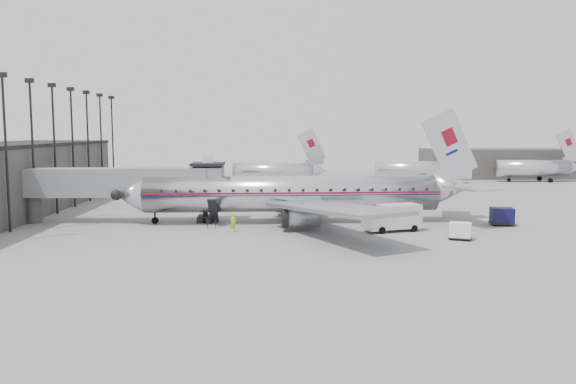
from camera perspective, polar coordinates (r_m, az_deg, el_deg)
name	(u,v)px	position (r m, az deg, el deg)	size (l,w,h in m)	color
ground	(293,227)	(57.20, 0.50, -3.59)	(160.00, 160.00, 0.00)	slate
terminal	(0,180)	(73.84, -27.22, 1.07)	(12.00, 46.00, 8.00)	#3A3735
hangar	(497,163)	(125.67, 20.43, 2.76)	(30.00, 12.00, 6.00)	#3A3735
apron_line	(318,218)	(63.29, 3.02, -2.64)	(0.15, 60.00, 0.01)	gold
jet_bridge	(136,183)	(62.00, -15.21, 0.85)	(21.00, 6.20, 7.10)	slate
floodlight_masts	(64,142)	(73.86, -21.81, 4.71)	(0.90, 42.25, 15.25)	black
distant_aircraft_near	(274,171)	(98.58, -1.43, 2.15)	(16.39, 3.20, 10.26)	silver
distant_aircraft_mid	(415,169)	(105.88, 12.79, 2.28)	(16.39, 3.20, 10.26)	silver
distant_aircraft_far	(534,167)	(117.82, 23.69, 2.29)	(16.39, 3.20, 10.26)	silver
airliner	(299,194)	(59.80, 1.14, -0.17)	(38.86, 35.97, 12.28)	silver
service_van	(393,217)	(55.59, 10.57, -2.54)	(5.95, 3.68, 2.62)	silver
baggage_cart_navy	(502,216)	(62.22, 20.91, -2.29)	(2.59, 2.14, 1.83)	black
baggage_cart_white	(460,231)	(52.88, 17.10, -3.77)	(2.39, 2.13, 1.55)	silver
ramp_worker	(233,222)	(54.78, -5.57, -3.07)	(0.67, 0.44, 1.85)	yellow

